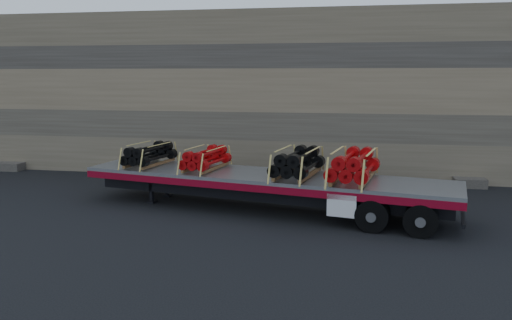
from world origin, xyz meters
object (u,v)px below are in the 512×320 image
at_px(bundle_midrear, 298,163).
at_px(bundle_rear, 354,166).
at_px(trailer, 263,192).
at_px(bundle_midfront, 206,159).
at_px(bundle_front, 150,155).

distance_m(bundle_midrear, bundle_rear, 1.73).
bearing_deg(trailer, bundle_midrear, -0.00).
height_order(bundle_midfront, bundle_rear, bundle_rear).
height_order(trailer, bundle_front, bundle_front).
bearing_deg(bundle_midrear, bundle_rear, 0.00).
xyz_separation_m(trailer, bundle_rear, (2.82, -0.56, 1.04)).
distance_m(trailer, bundle_midfront, 2.27).
relative_size(bundle_midfront, bundle_midrear, 0.85).
distance_m(bundle_front, bundle_midrear, 5.40).
distance_m(bundle_front, bundle_midfront, 2.20).
relative_size(trailer, bundle_midfront, 6.06).
bearing_deg(bundle_front, bundle_midfront, 0.00).
bearing_deg(bundle_midrear, trailer, 180.00).
height_order(trailer, bundle_midfront, bundle_midfront).
bearing_deg(trailer, bundle_rear, 0.00).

